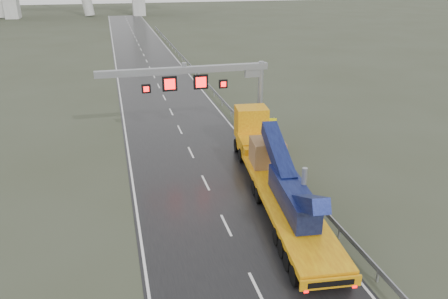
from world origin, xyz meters
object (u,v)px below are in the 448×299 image
object	(u,v)px
sign_gantry	(209,82)
striped_barrier	(267,146)
heavy_haul_truck	(271,164)
exit_sign_pair	(268,126)

from	to	relation	value
sign_gantry	striped_barrier	world-z (taller)	sign_gantry
heavy_haul_truck	striped_barrier	world-z (taller)	heavy_haul_truck
heavy_haul_truck	exit_sign_pair	distance (m)	8.47
sign_gantry	heavy_haul_truck	distance (m)	10.77
exit_sign_pair	sign_gantry	bearing A→B (deg)	-178.61
heavy_haul_truck	striped_barrier	distance (m)	6.66
sign_gantry	heavy_haul_truck	bearing A→B (deg)	-76.58
striped_barrier	heavy_haul_truck	bearing A→B (deg)	-107.62
heavy_haul_truck	striped_barrier	size ratio (longest dim) A/B	16.73
striped_barrier	sign_gantry	bearing A→B (deg)	139.88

